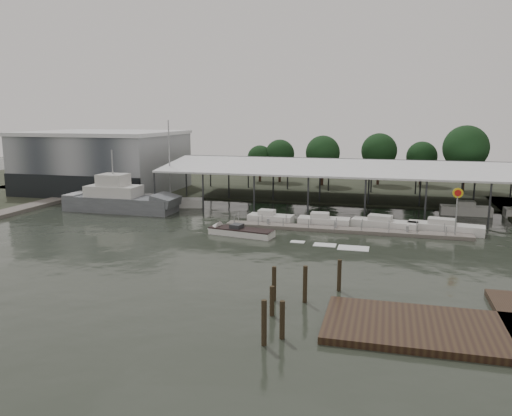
% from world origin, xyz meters
% --- Properties ---
extents(ground, '(200.00, 200.00, 0.00)m').
position_xyz_m(ground, '(0.00, 0.00, 0.00)').
color(ground, '#262C23').
rests_on(ground, ground).
extents(land_strip_far, '(140.00, 30.00, 0.30)m').
position_xyz_m(land_strip_far, '(0.00, 42.00, 0.10)').
color(land_strip_far, '#383C2D').
rests_on(land_strip_far, ground).
extents(land_strip_west, '(20.00, 40.00, 0.30)m').
position_xyz_m(land_strip_west, '(-40.00, 30.00, 0.10)').
color(land_strip_west, '#383C2D').
rests_on(land_strip_west, ground).
extents(storage_warehouse, '(24.50, 20.50, 10.50)m').
position_xyz_m(storage_warehouse, '(-28.00, 29.94, 5.29)').
color(storage_warehouse, gray).
rests_on(storage_warehouse, ground).
extents(covered_boat_shed, '(58.24, 24.00, 6.96)m').
position_xyz_m(covered_boat_shed, '(17.00, 28.00, 6.13)').
color(covered_boat_shed, white).
rests_on(covered_boat_shed, ground).
extents(trawler_dock, '(3.00, 18.00, 0.50)m').
position_xyz_m(trawler_dock, '(-30.00, 14.00, 0.25)').
color(trawler_dock, slate).
rests_on(trawler_dock, ground).
extents(floating_dock, '(28.00, 2.00, 1.40)m').
position_xyz_m(floating_dock, '(15.00, 10.00, 0.20)').
color(floating_dock, slate).
rests_on(floating_dock, ground).
extents(shell_fuel_sign, '(1.10, 0.18, 5.55)m').
position_xyz_m(shell_fuel_sign, '(27.00, 9.99, 3.93)').
color(shell_fuel_sign, '#939598').
rests_on(shell_fuel_sign, ground).
extents(boardwalk_platform, '(15.00, 12.00, 0.50)m').
position_xyz_m(boardwalk_platform, '(24.55, -15.27, 0.20)').
color(boardwalk_platform, '#312214').
rests_on(boardwalk_platform, ground).
extents(grey_trawler, '(16.34, 4.77, 8.84)m').
position_xyz_m(grey_trawler, '(-16.21, 14.52, 1.58)').
color(grey_trawler, slate).
rests_on(grey_trawler, ground).
extents(white_sailboat, '(10.81, 5.07, 12.71)m').
position_xyz_m(white_sailboat, '(-11.65, 19.32, 0.64)').
color(white_sailboat, white).
rests_on(white_sailboat, ground).
extents(speedboat_underway, '(18.98, 5.33, 2.00)m').
position_xyz_m(speedboat_underway, '(3.41, 5.24, 0.39)').
color(speedboat_underway, white).
rests_on(speedboat_underway, ground).
extents(moored_cruiser_0, '(5.67, 2.55, 1.70)m').
position_xyz_m(moored_cruiser_0, '(5.68, 12.33, 0.61)').
color(moored_cruiser_0, white).
rests_on(moored_cruiser_0, ground).
extents(moored_cruiser_1, '(6.19, 2.28, 1.70)m').
position_xyz_m(moored_cruiser_1, '(12.32, 12.24, 0.61)').
color(moored_cruiser_1, white).
rests_on(moored_cruiser_1, ground).
extents(moored_cruiser_2, '(7.86, 3.71, 1.70)m').
position_xyz_m(moored_cruiser_2, '(19.41, 12.53, 0.61)').
color(moored_cruiser_2, white).
rests_on(moored_cruiser_2, ground).
extents(moored_cruiser_3, '(8.53, 3.50, 1.70)m').
position_xyz_m(moored_cruiser_3, '(26.21, 12.38, 0.61)').
color(moored_cruiser_3, white).
rests_on(moored_cruiser_3, ground).
extents(mooring_pilings, '(4.70, 10.71, 3.39)m').
position_xyz_m(mooring_pilings, '(13.63, -15.34, 0.96)').
color(mooring_pilings, '#382D1C').
rests_on(mooring_pilings, ground).
extents(horizon_tree_line, '(68.73, 11.76, 11.53)m').
position_xyz_m(horizon_tree_line, '(24.55, 47.56, 6.21)').
color(horizon_tree_line, black).
rests_on(horizon_tree_line, ground).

